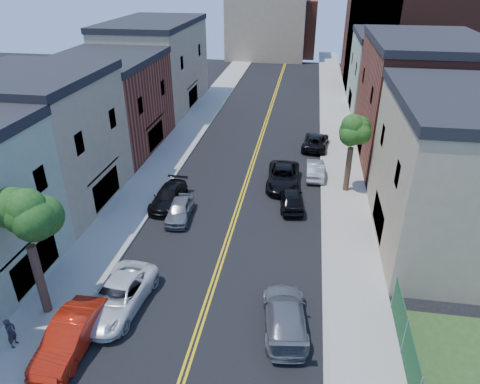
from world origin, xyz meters
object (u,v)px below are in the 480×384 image
at_px(black_suv_lane, 283,177).
at_px(white_pickup, 118,296).
at_px(pedestrian_left, 11,333).
at_px(dark_car_right_far, 316,141).
at_px(grey_car_right, 285,315).
at_px(grey_car_left, 180,210).
at_px(black_car_left, 168,196).
at_px(black_car_right, 291,198).
at_px(silver_car_right, 315,169).
at_px(red_sedan, 70,336).

bearing_deg(black_suv_lane, white_pickup, -117.20).
distance_m(black_suv_lane, pedestrian_left, 21.72).
bearing_deg(dark_car_right_far, grey_car_right, 92.49).
xyz_separation_m(grey_car_right, black_suv_lane, (-1.16, 15.37, 0.02)).
bearing_deg(grey_car_left, black_car_left, 123.15).
relative_size(white_pickup, dark_car_right_far, 1.12).
bearing_deg(white_pickup, black_car_left, 99.03).
distance_m(black_car_left, black_suv_lane, 9.28).
height_order(black_car_right, pedestrian_left, pedestrian_left).
bearing_deg(grey_car_right, pedestrian_left, 7.38).
relative_size(white_pickup, silver_car_right, 1.34).
bearing_deg(silver_car_right, grey_car_right, 84.45).
xyz_separation_m(grey_car_left, black_car_left, (-1.35, 1.75, 0.00)).
bearing_deg(grey_car_left, dark_car_right_far, 53.23).
relative_size(red_sedan, black_car_right, 1.14).
distance_m(grey_car_right, dark_car_right_far, 23.91).
bearing_deg(dark_car_right_far, red_sedan, 73.44).
distance_m(red_sedan, white_pickup, 3.10).
height_order(grey_car_left, grey_car_right, grey_car_right).
height_order(black_car_left, black_suv_lane, black_suv_lane).
bearing_deg(dark_car_right_far, silver_car_right, 95.74).
bearing_deg(dark_car_right_far, black_car_right, 87.64).
bearing_deg(white_pickup, grey_car_left, 91.32).
relative_size(silver_car_right, black_suv_lane, 0.74).
bearing_deg(grey_car_right, dark_car_right_far, -100.83).
height_order(grey_car_left, dark_car_right_far, dark_car_right_far).
height_order(white_pickup, black_suv_lane, black_suv_lane).
bearing_deg(black_suv_lane, pedestrian_left, -122.33).
height_order(black_car_right, black_suv_lane, black_suv_lane).
distance_m(black_car_left, dark_car_right_far, 16.79).
bearing_deg(silver_car_right, black_suv_lane, 37.85).
height_order(grey_car_left, black_car_left, black_car_left).
bearing_deg(black_car_right, black_car_left, -0.89).
distance_m(black_car_right, silver_car_right, 5.70).
height_order(grey_car_left, black_car_right, black_car_right).
bearing_deg(dark_car_right_far, pedestrian_left, 69.06).
xyz_separation_m(black_car_right, silver_car_right, (1.70, 5.44, -0.05)).
relative_size(red_sedan, white_pickup, 0.88).
xyz_separation_m(black_car_right, dark_car_right_far, (1.70, 11.90, -0.04)).
relative_size(red_sedan, pedestrian_left, 3.06).
distance_m(red_sedan, silver_car_right, 23.11).
distance_m(grey_car_left, black_suv_lane, 9.20).
xyz_separation_m(grey_car_right, pedestrian_left, (-12.29, -3.28, 0.19)).
xyz_separation_m(dark_car_right_far, black_suv_lane, (-2.53, -8.50, 0.08)).
relative_size(grey_car_left, black_car_left, 0.85).
relative_size(black_car_left, black_suv_lane, 0.85).
height_order(white_pickup, dark_car_right_far, white_pickup).
bearing_deg(black_car_right, white_pickup, 47.70).
relative_size(grey_car_left, black_car_right, 0.94).
bearing_deg(black_car_right, grey_car_left, 12.64).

